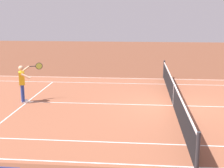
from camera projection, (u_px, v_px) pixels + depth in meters
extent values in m
plane|color=brown|center=(173.00, 106.00, 13.38)|extent=(60.00, 60.00, 0.00)
cube|color=#935138|center=(173.00, 106.00, 13.38)|extent=(24.20, 11.40, 0.00)
cube|color=white|center=(164.00, 79.00, 18.72)|extent=(23.80, 0.05, 0.01)
cube|color=white|center=(194.00, 167.00, 8.04)|extent=(23.80, 0.05, 0.01)
cube|color=white|center=(166.00, 84.00, 17.37)|extent=(23.80, 0.05, 0.01)
cube|color=white|center=(187.00, 145.00, 9.39)|extent=(23.80, 0.05, 0.01)
cube|color=white|center=(27.00, 102.00, 13.94)|extent=(0.05, 8.22, 0.01)
cube|color=white|center=(173.00, 106.00, 13.38)|extent=(12.80, 0.05, 0.01)
cylinder|color=#2D2D33|center=(164.00, 69.00, 18.89)|extent=(0.10, 0.10, 1.08)
cylinder|color=#2D2D33|center=(198.00, 153.00, 7.63)|extent=(0.10, 0.10, 1.08)
cube|color=black|center=(174.00, 96.00, 13.28)|extent=(0.02, 11.60, 0.88)
cube|color=white|center=(174.00, 84.00, 13.17)|extent=(0.04, 11.60, 0.06)
cube|color=white|center=(174.00, 96.00, 13.28)|extent=(0.04, 0.06, 0.88)
cylinder|color=navy|center=(23.00, 93.00, 13.63)|extent=(0.15, 0.15, 0.74)
cube|color=white|center=(25.00, 102.00, 13.73)|extent=(0.30, 0.21, 0.09)
cylinder|color=navy|center=(23.00, 92.00, 13.85)|extent=(0.15, 0.15, 0.74)
cube|color=white|center=(25.00, 101.00, 13.96)|extent=(0.30, 0.21, 0.09)
cube|color=yellow|center=(22.00, 78.00, 13.59)|extent=(0.36, 0.44, 0.56)
sphere|color=#DBAA84|center=(21.00, 68.00, 13.50)|extent=(0.23, 0.23, 0.23)
cylinder|color=#DBAA84|center=(26.00, 76.00, 13.35)|extent=(0.41, 0.11, 0.26)
cylinder|color=#DBAA84|center=(25.00, 69.00, 13.83)|extent=(0.37, 0.34, 0.30)
cylinder|color=#232326|center=(32.00, 66.00, 13.95)|extent=(0.27, 0.14, 0.04)
torus|color=#232326|center=(39.00, 66.00, 14.03)|extent=(0.30, 0.14, 0.31)
cylinder|color=#C6D84C|center=(39.00, 66.00, 14.03)|extent=(0.25, 0.11, 0.27)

